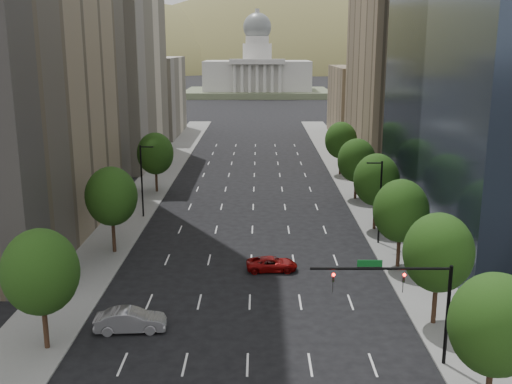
{
  "coord_description": "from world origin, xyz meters",
  "views": [
    {
      "loc": [
        0.74,
        -5.84,
        20.59
      ],
      "look_at": [
        0.49,
        45.58,
        8.0
      ],
      "focal_mm": 42.0,
      "sensor_mm": 36.0,
      "label": 1
    }
  ],
  "objects_px": {
    "capitol": "(257,75)",
    "car_silver": "(130,320)",
    "car_red_far": "(272,264)",
    "traffic_signal": "(411,292)"
  },
  "relations": [
    {
      "from": "traffic_signal",
      "to": "capitol",
      "type": "distance_m",
      "value": 219.99
    },
    {
      "from": "traffic_signal",
      "to": "capitol",
      "type": "xyz_separation_m",
      "value": [
        -10.53,
        219.71,
        3.4
      ]
    },
    {
      "from": "car_silver",
      "to": "car_red_far",
      "type": "relative_size",
      "value": 1.09
    },
    {
      "from": "car_silver",
      "to": "car_red_far",
      "type": "height_order",
      "value": "car_silver"
    },
    {
      "from": "capitol",
      "to": "car_red_far",
      "type": "distance_m",
      "value": 202.75
    },
    {
      "from": "traffic_signal",
      "to": "car_silver",
      "type": "distance_m",
      "value": 20.33
    },
    {
      "from": "traffic_signal",
      "to": "car_silver",
      "type": "height_order",
      "value": "traffic_signal"
    },
    {
      "from": "capitol",
      "to": "car_silver",
      "type": "height_order",
      "value": "capitol"
    },
    {
      "from": "capitol",
      "to": "car_silver",
      "type": "relative_size",
      "value": 11.5
    },
    {
      "from": "traffic_signal",
      "to": "car_red_far",
      "type": "bearing_deg",
      "value": 116.56
    }
  ]
}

